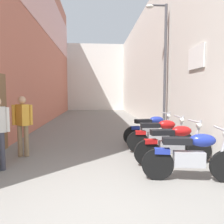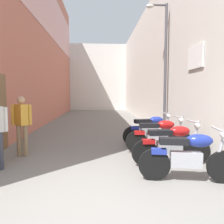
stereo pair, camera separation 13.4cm
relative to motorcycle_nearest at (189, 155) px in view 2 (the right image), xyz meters
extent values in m
plane|color=slate|center=(-1.77, 6.32, -0.50)|extent=(34.79, 34.79, 0.00)
cube|color=#B76651|center=(-4.68, 8.32, 3.94)|extent=(0.40, 18.79, 8.88)
cube|color=#DBA39E|center=(-4.47, 8.32, 5.89)|extent=(0.04, 18.79, 2.84)
cube|color=beige|center=(1.14, 8.32, 2.67)|extent=(0.40, 18.79, 6.33)
cube|color=white|center=(0.91, 1.93, 2.10)|extent=(0.04, 0.90, 0.60)
cube|color=silver|center=(-1.77, 18.72, 2.71)|extent=(8.42, 2.00, 6.42)
cylinder|color=black|center=(0.61, -0.11, -0.20)|extent=(0.60, 0.18, 0.60)
cylinder|color=black|center=(-0.63, 0.11, -0.20)|extent=(0.60, 0.18, 0.60)
cube|color=#9E9EA3|center=(-0.06, 0.01, -0.08)|extent=(0.59, 0.29, 0.28)
ellipsoid|color=navy|center=(0.17, -0.03, 0.28)|extent=(0.52, 0.34, 0.24)
cube|color=black|center=(-0.29, 0.05, 0.26)|extent=(0.55, 0.31, 0.12)
cylinder|color=#9E9EA3|center=(0.54, -0.09, 0.15)|extent=(0.25, 0.10, 0.77)
cylinder|color=#9E9EA3|center=(0.47, -0.08, 0.50)|extent=(0.13, 0.58, 0.04)
sphere|color=silver|center=(0.59, -0.10, 0.40)|extent=(0.14, 0.14, 0.14)
cube|color=navy|center=(-0.55, 0.09, 0.06)|extent=(0.30, 0.19, 0.10)
cylinder|color=black|center=(0.61, 0.99, -0.20)|extent=(0.60, 0.12, 0.60)
cylinder|color=black|center=(-0.63, 0.92, -0.20)|extent=(0.60, 0.12, 0.60)
cube|color=#9E9EA3|center=(-0.06, 0.95, -0.08)|extent=(0.57, 0.23, 0.28)
ellipsoid|color=#AD1414|center=(0.17, 0.97, 0.28)|extent=(0.49, 0.29, 0.24)
cube|color=black|center=(-0.29, 0.94, 0.26)|extent=(0.53, 0.25, 0.12)
cylinder|color=#9E9EA3|center=(0.54, 0.99, 0.15)|extent=(0.25, 0.07, 0.77)
cylinder|color=#9E9EA3|center=(0.47, 0.99, 0.50)|extent=(0.07, 0.58, 0.04)
sphere|color=silver|center=(0.59, 0.99, 0.40)|extent=(0.14, 0.14, 0.14)
cube|color=#AD1414|center=(-0.55, 0.92, 0.06)|extent=(0.29, 0.16, 0.10)
cylinder|color=black|center=(0.61, 1.99, -0.20)|extent=(0.60, 0.10, 0.60)
cylinder|color=black|center=(-0.63, 2.04, -0.20)|extent=(0.60, 0.10, 0.60)
cube|color=#9E9EA3|center=(-0.06, 2.02, -0.08)|extent=(0.57, 0.22, 0.28)
ellipsoid|color=#AD1414|center=(0.17, 2.01, 0.28)|extent=(0.49, 0.28, 0.24)
cube|color=black|center=(-0.29, 2.03, 0.26)|extent=(0.53, 0.24, 0.12)
cylinder|color=#9E9EA3|center=(0.54, 2.00, 0.15)|extent=(0.25, 0.07, 0.77)
cylinder|color=#9E9EA3|center=(0.47, 2.00, 0.50)|extent=(0.06, 0.58, 0.04)
sphere|color=silver|center=(0.59, 1.99, 0.40)|extent=(0.14, 0.14, 0.14)
cube|color=#AD1414|center=(-0.55, 2.04, 0.06)|extent=(0.29, 0.15, 0.10)
cylinder|color=black|center=(0.61, 3.09, -0.20)|extent=(0.61, 0.18, 0.60)
cylinder|color=black|center=(-0.63, 2.89, -0.20)|extent=(0.61, 0.18, 0.60)
cube|color=#9E9EA3|center=(-0.06, 2.98, -0.08)|extent=(0.59, 0.29, 0.28)
ellipsoid|color=navy|center=(0.17, 3.02, 0.28)|extent=(0.52, 0.33, 0.24)
cube|color=black|center=(-0.29, 2.95, 0.26)|extent=(0.55, 0.30, 0.12)
cylinder|color=#9E9EA3|center=(0.54, 3.08, 0.15)|extent=(0.25, 0.10, 0.77)
cylinder|color=#9E9EA3|center=(0.47, 3.07, 0.50)|extent=(0.13, 0.58, 0.04)
sphere|color=silver|center=(0.59, 3.09, 0.40)|extent=(0.14, 0.14, 0.14)
cube|color=navy|center=(-0.55, 2.90, 0.06)|extent=(0.30, 0.18, 0.10)
cylinder|color=#383842|center=(-3.78, 0.88, -0.09)|extent=(0.12, 0.12, 0.82)
cylinder|color=beige|center=(-3.64, 0.88, 0.59)|extent=(0.08, 0.08, 0.52)
cylinder|color=#8C7251|center=(-3.75, 1.90, -0.09)|extent=(0.12, 0.12, 0.82)
cylinder|color=#8C7251|center=(-3.59, 1.90, -0.09)|extent=(0.12, 0.12, 0.82)
cube|color=gold|center=(-3.67, 1.90, 0.59)|extent=(0.39, 0.38, 0.54)
sphere|color=tan|center=(-3.67, 1.90, 0.97)|extent=(0.20, 0.20, 0.20)
cylinder|color=gold|center=(-3.89, 1.90, 0.59)|extent=(0.08, 0.08, 0.52)
cylinder|color=gold|center=(-3.45, 1.90, 0.59)|extent=(0.08, 0.08, 0.52)
cylinder|color=#47474C|center=(0.79, 4.19, 1.93)|extent=(0.10, 0.10, 4.86)
cylinder|color=#47474C|center=(0.49, 4.19, 4.31)|extent=(0.60, 0.07, 0.07)
ellipsoid|color=silver|center=(0.19, 4.19, 4.26)|extent=(0.28, 0.18, 0.14)
camera|label=1|loc=(-1.79, -3.86, 1.14)|focal=35.15mm
camera|label=2|loc=(-1.66, -3.87, 1.14)|focal=35.15mm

